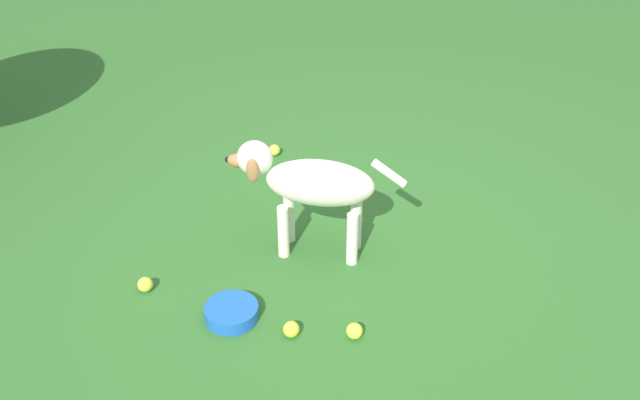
% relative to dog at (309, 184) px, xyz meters
% --- Properties ---
extents(ground, '(14.00, 14.00, 0.00)m').
position_rel_dog_xyz_m(ground, '(0.07, 0.23, -0.36)').
color(ground, '#2D6026').
extents(dog, '(0.58, 0.62, 0.54)m').
position_rel_dog_xyz_m(dog, '(0.00, 0.00, 0.00)').
color(dog, silver).
rests_on(dog, ground).
extents(tennis_ball_0, '(0.07, 0.07, 0.07)m').
position_rel_dog_xyz_m(tennis_ball_0, '(0.59, -0.16, -0.32)').
color(tennis_ball_0, '#D7DB3D').
rests_on(tennis_ball_0, ground).
extents(tennis_ball_1, '(0.07, 0.07, 0.07)m').
position_rel_dog_xyz_m(tennis_ball_1, '(-0.89, 0.31, -0.32)').
color(tennis_ball_1, '#C9D53C').
rests_on(tennis_ball_1, ground).
extents(tennis_ball_2, '(0.07, 0.07, 0.07)m').
position_rel_dog_xyz_m(tennis_ball_2, '(-0.13, -0.75, -0.32)').
color(tennis_ball_2, '#CBD63B').
rests_on(tennis_ball_2, ground).
extents(tennis_ball_3, '(0.07, 0.07, 0.07)m').
position_rel_dog_xyz_m(tennis_ball_3, '(0.45, -0.37, -0.32)').
color(tennis_ball_3, '#C5D936').
rests_on(tennis_ball_3, ground).
extents(water_bowl, '(0.22, 0.22, 0.06)m').
position_rel_dog_xyz_m(water_bowl, '(0.23, -0.52, -0.33)').
color(water_bowl, blue).
rests_on(water_bowl, ground).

